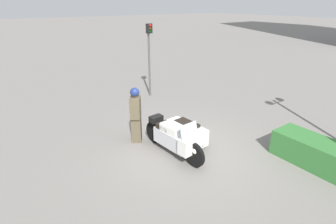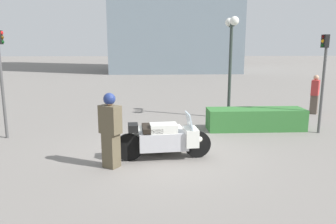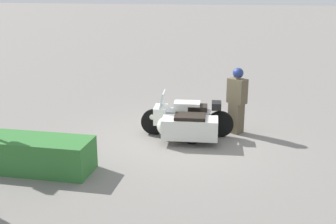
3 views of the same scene
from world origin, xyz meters
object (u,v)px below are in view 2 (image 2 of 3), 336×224
object	(u,v)px
officer_rider	(110,129)
pedestrian_bystander	(315,94)
traffic_light_near	(323,69)
twin_lamp_post	(231,42)
police_motorcycle	(163,137)
traffic_light_far	(1,68)
hedge_bush_curbside	(255,119)

from	to	relation	value
officer_rider	pedestrian_bystander	xyz separation A→B (m)	(7.73, 5.76, -0.12)
traffic_light_near	twin_lamp_post	bearing A→B (deg)	-46.12
police_motorcycle	traffic_light_far	xyz separation A→B (m)	(-4.74, 1.85, 1.67)
police_motorcycle	twin_lamp_post	bearing A→B (deg)	52.43
officer_rider	traffic_light_far	bearing A→B (deg)	88.34
police_motorcycle	traffic_light_near	world-z (taller)	traffic_light_near
traffic_light_far	hedge_bush_curbside	bearing A→B (deg)	-3.71
officer_rider	police_motorcycle	bearing A→B (deg)	-21.66
twin_lamp_post	traffic_light_near	bearing A→B (deg)	-45.08
police_motorcycle	twin_lamp_post	distance (m)	5.67
officer_rider	hedge_bush_curbside	bearing A→B (deg)	-18.20
police_motorcycle	twin_lamp_post	xyz separation A→B (m)	(2.73, 4.33, 2.45)
twin_lamp_post	hedge_bush_curbside	bearing A→B (deg)	-75.38
hedge_bush_curbside	pedestrian_bystander	xyz separation A→B (m)	(3.27, 2.49, 0.45)
officer_rider	pedestrian_bystander	bearing A→B (deg)	-17.74
hedge_bush_curbside	police_motorcycle	bearing A→B (deg)	-142.52
police_motorcycle	officer_rider	distance (m)	1.55
police_motorcycle	hedge_bush_curbside	world-z (taller)	police_motorcycle
twin_lamp_post	traffic_light_near	distance (m)	3.49
police_motorcycle	traffic_light_near	size ratio (longest dim) A/B	0.77
police_motorcycle	officer_rider	xyz separation A→B (m)	(-1.25, -0.80, 0.46)
traffic_light_far	pedestrian_bystander	distance (m)	11.72
traffic_light_far	pedestrian_bystander	xyz separation A→B (m)	(11.22, 3.10, -1.33)
police_motorcycle	pedestrian_bystander	distance (m)	8.16
twin_lamp_post	traffic_light_far	bearing A→B (deg)	-161.66
officer_rider	hedge_bush_curbside	world-z (taller)	officer_rider
police_motorcycle	traffic_light_far	distance (m)	5.36
hedge_bush_curbside	traffic_light_far	distance (m)	8.18
police_motorcycle	officer_rider	size ratio (longest dim) A/B	1.37
traffic_light_far	pedestrian_bystander	size ratio (longest dim) A/B	2.00
hedge_bush_curbside	officer_rider	bearing A→B (deg)	-143.79
police_motorcycle	officer_rider	bearing A→B (deg)	-152.58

